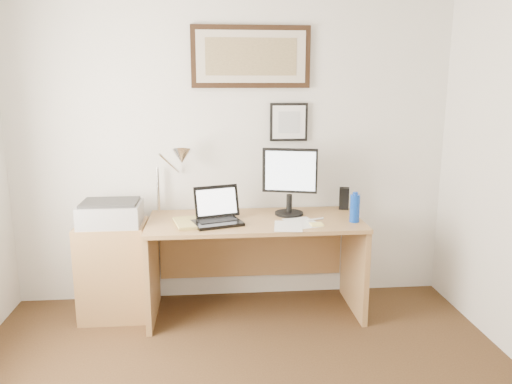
{
  "coord_description": "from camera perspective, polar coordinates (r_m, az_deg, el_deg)",
  "views": [
    {
      "loc": [
        -0.17,
        -1.97,
        1.75
      ],
      "look_at": [
        0.14,
        1.43,
        1.01
      ],
      "focal_mm": 35.0,
      "sensor_mm": 36.0,
      "label": 1
    }
  ],
  "objects": [
    {
      "name": "sticky_pad",
      "position": [
        3.63,
        6.95,
        -3.69
      ],
      "size": [
        0.09,
        0.09,
        0.01
      ],
      "primitive_type": "cube",
      "rotation": [
        0.0,
        0.0,
        0.04
      ],
      "color": "#FFE978",
      "rests_on": "desk"
    },
    {
      "name": "water_bottle",
      "position": [
        3.73,
        11.22,
        -1.85
      ],
      "size": [
        0.07,
        0.07,
        0.21
      ],
      "primitive_type": "cylinder",
      "color": "#0D3AAB",
      "rests_on": "desk"
    },
    {
      "name": "lcd_monitor",
      "position": [
        3.83,
        3.88,
        1.58
      ],
      "size": [
        0.41,
        0.22,
        0.52
      ],
      "color": "black",
      "rests_on": "desk"
    },
    {
      "name": "desk",
      "position": [
        3.9,
        -0.23,
        -6.16
      ],
      "size": [
        1.6,
        0.7,
        0.75
      ],
      "color": "olive",
      "rests_on": "floor"
    },
    {
      "name": "speaker",
      "position": [
        4.1,
        10.04,
        -0.73
      ],
      "size": [
        0.09,
        0.09,
        0.18
      ],
      "primitive_type": "cube",
      "rotation": [
        0.0,
        0.0,
        -0.28
      ],
      "color": "black",
      "rests_on": "desk"
    },
    {
      "name": "side_cabinet",
      "position": [
        3.98,
        -15.91,
        -8.58
      ],
      "size": [
        0.5,
        0.4,
        0.73
      ],
      "primitive_type": "cube",
      "color": "olive",
      "rests_on": "floor"
    },
    {
      "name": "desk_lamp",
      "position": [
        3.83,
        -8.73,
        3.71
      ],
      "size": [
        0.29,
        0.27,
        0.53
      ],
      "color": "silver",
      "rests_on": "desk"
    },
    {
      "name": "wall_back",
      "position": [
        4.01,
        -2.74,
        5.12
      ],
      "size": [
        3.5,
        0.02,
        2.5
      ],
      "primitive_type": "cube",
      "color": "silver",
      "rests_on": "ground"
    },
    {
      "name": "book",
      "position": [
        3.64,
        -9.17,
        -3.63
      ],
      "size": [
        0.29,
        0.35,
        0.02
      ],
      "primitive_type": "imported",
      "rotation": [
        0.0,
        0.0,
        0.22
      ],
      "color": "tan",
      "rests_on": "desk"
    },
    {
      "name": "bottle_cap",
      "position": [
        3.71,
        11.3,
        -0.16
      ],
      "size": [
        0.04,
        0.04,
        0.02
      ],
      "primitive_type": "cylinder",
      "color": "#0D3AAB",
      "rests_on": "water_bottle"
    },
    {
      "name": "paper_sheet_b",
      "position": [
        3.58,
        3.7,
        -3.91
      ],
      "size": [
        0.23,
        0.31,
        0.0
      ],
      "primitive_type": "cube",
      "rotation": [
        0.0,
        0.0,
        -0.15
      ],
      "color": "silver",
      "rests_on": "desk"
    },
    {
      "name": "printer",
      "position": [
        3.82,
        -16.28,
        -2.33
      ],
      "size": [
        0.44,
        0.34,
        0.18
      ],
      "color": "#A7A7A9",
      "rests_on": "side_cabinet"
    },
    {
      "name": "paper_sheet_a",
      "position": [
        3.68,
        5.34,
        -3.51
      ],
      "size": [
        0.28,
        0.34,
        0.0
      ],
      "primitive_type": "cube",
      "rotation": [
        0.0,
        0.0,
        0.28
      ],
      "color": "silver",
      "rests_on": "desk"
    },
    {
      "name": "marker_pen",
      "position": [
        3.75,
        6.8,
        -3.12
      ],
      "size": [
        0.14,
        0.06,
        0.02
      ],
      "primitive_type": "cylinder",
      "rotation": [
        0.0,
        1.57,
        0.35
      ],
      "color": "white",
      "rests_on": "desk"
    },
    {
      "name": "picture_small",
      "position": [
        4.0,
        3.76,
        7.98
      ],
      "size": [
        0.3,
        0.03,
        0.3
      ],
      "color": "black",
      "rests_on": "wall_back"
    },
    {
      "name": "laptop",
      "position": [
        3.66,
        -4.47,
        -2.65
      ],
      "size": [
        0.4,
        0.39,
        0.26
      ],
      "color": "black",
      "rests_on": "desk"
    },
    {
      "name": "picture_large",
      "position": [
        3.96,
        -0.58,
        15.2
      ],
      "size": [
        0.92,
        0.04,
        0.47
      ],
      "color": "black",
      "rests_on": "wall_back"
    }
  ]
}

